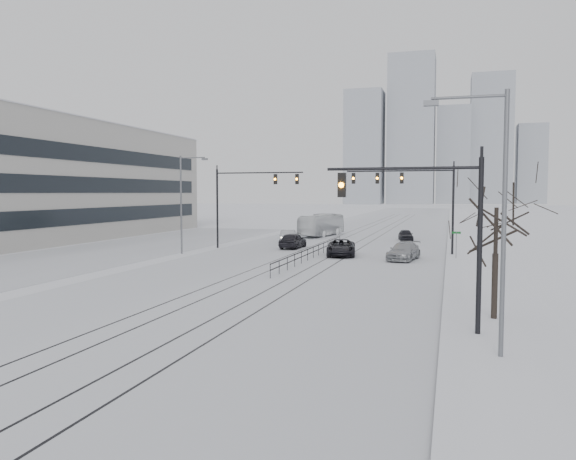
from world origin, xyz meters
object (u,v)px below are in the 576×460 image
object	(u,v)px
sedan_nb_front	(341,248)
sedan_nb_right	(404,251)
traffic_mast_near	(437,220)
sedan_sb_inner	(293,241)
sedan_nb_far	(406,235)
bare_tree	(496,219)
sedan_sb_outer	(288,236)
box_truck	(322,225)

from	to	relation	value
sedan_nb_front	sedan_nb_right	bearing A→B (deg)	-24.94
traffic_mast_near	sedan_sb_inner	distance (m)	35.07
sedan_nb_right	sedan_nb_far	bearing A→B (deg)	102.89
sedan_sb_inner	sedan_nb_right	distance (m)	13.46
bare_tree	sedan_nb_right	bearing A→B (deg)	104.48
sedan_sb_outer	box_truck	world-z (taller)	box_truck
traffic_mast_near	box_truck	size ratio (longest dim) A/B	0.69
traffic_mast_near	bare_tree	xyz separation A→B (m)	(2.41, 3.00, -0.07)
sedan_nb_front	sedan_nb_far	bearing A→B (deg)	67.51
sedan_nb_front	sedan_sb_inner	bearing A→B (deg)	129.11
bare_tree	sedan_sb_inner	size ratio (longest dim) A/B	1.31
sedan_sb_outer	sedan_nb_front	bearing A→B (deg)	115.29
sedan_nb_far	sedan_sb_inner	bearing A→B (deg)	-139.06
sedan_sb_inner	sedan_nb_front	size ratio (longest dim) A/B	0.88
bare_tree	box_truck	xyz separation A→B (m)	(-17.93, 45.11, -3.07)
traffic_mast_near	box_truck	world-z (taller)	traffic_mast_near
bare_tree	sedan_nb_far	xyz separation A→B (m)	(-6.93, 41.32, -3.84)
sedan_nb_far	box_truck	distance (m)	11.66
sedan_nb_front	box_truck	world-z (taller)	box_truck
bare_tree	sedan_sb_inner	xyz separation A→B (m)	(-17.16, 28.59, -3.70)
traffic_mast_near	sedan_nb_far	world-z (taller)	traffic_mast_near
sedan_nb_front	sedan_nb_right	size ratio (longest dim) A/B	1.05
bare_tree	sedan_nb_front	xyz separation A→B (m)	(-11.20, 23.28, -3.75)
traffic_mast_near	sedan_nb_front	distance (m)	27.98
sedan_nb_right	sedan_nb_far	size ratio (longest dim) A/B	1.33
box_truck	sedan_sb_outer	bearing A→B (deg)	91.04
sedan_sb_outer	bare_tree	bearing A→B (deg)	109.22
sedan_nb_front	sedan_sb_outer	bearing A→B (deg)	115.95
sedan_nb_right	box_truck	world-z (taller)	box_truck
sedan_nb_right	sedan_nb_far	xyz separation A→B (m)	(-1.33, 19.62, -0.09)
sedan_sb_outer	sedan_nb_front	world-z (taller)	sedan_nb_front
sedan_nb_far	box_truck	world-z (taller)	box_truck
bare_tree	sedan_nb_right	world-z (taller)	bare_tree
traffic_mast_near	sedan_nb_right	size ratio (longest dim) A/B	1.39
sedan_sb_outer	sedan_nb_right	xyz separation A→B (m)	(13.90, -13.38, 0.01)
traffic_mast_near	sedan_nb_far	xyz separation A→B (m)	(-4.52, 44.33, -3.92)
bare_tree	sedan_nb_far	bearing A→B (deg)	99.53
sedan_nb_right	sedan_nb_front	bearing A→B (deg)	173.27
sedan_sb_inner	sedan_sb_outer	distance (m)	6.89
sedan_nb_front	sedan_nb_right	world-z (taller)	sedan_nb_front
bare_tree	sedan_nb_front	distance (m)	26.10
traffic_mast_near	sedan_sb_inner	bearing A→B (deg)	115.03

